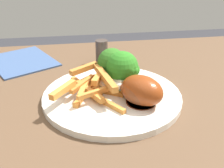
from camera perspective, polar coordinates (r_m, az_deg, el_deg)
dining_table at (r=0.54m, az=0.01°, el=-16.92°), size 0.99×0.79×0.75m
dinner_plate at (r=0.51m, az=-0.00°, el=-2.62°), size 0.26×0.26×0.01m
broccoli_floret_front at (r=0.51m, az=2.47°, el=3.52°), size 0.06×0.06×0.07m
broccoli_floret_middle at (r=0.53m, az=0.18°, el=4.68°), size 0.06×0.06×0.07m
carrot_fries_pile at (r=0.49m, az=-4.65°, el=-0.26°), size 0.13×0.15×0.04m
chicken_drumstick_near at (r=0.47m, az=6.10°, el=-1.23°), size 0.11×0.13×0.05m
chicken_drumstick_far at (r=0.47m, az=5.79°, el=-1.43°), size 0.12×0.10×0.04m
chicken_drumstick_extra at (r=0.47m, az=5.92°, el=-1.50°), size 0.11×0.10×0.05m
napkin at (r=0.71m, az=-18.82°, el=4.70°), size 0.20×0.22×0.00m
pepper_shaker at (r=0.66m, az=-2.24°, el=6.91°), size 0.03×0.03×0.06m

